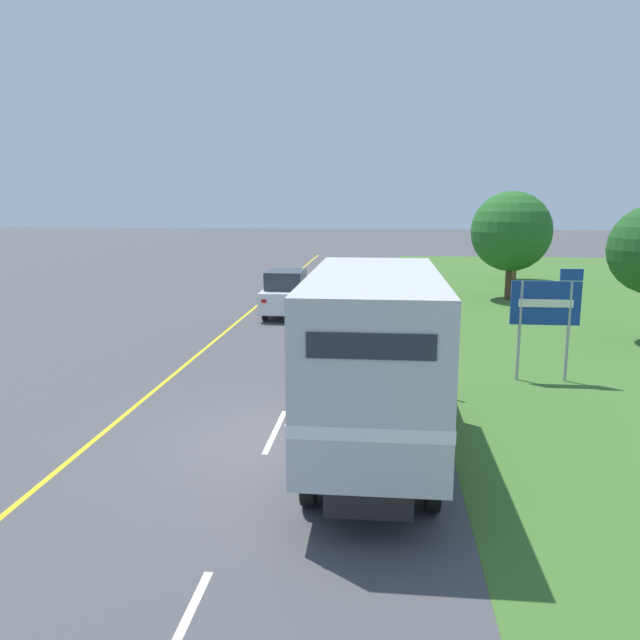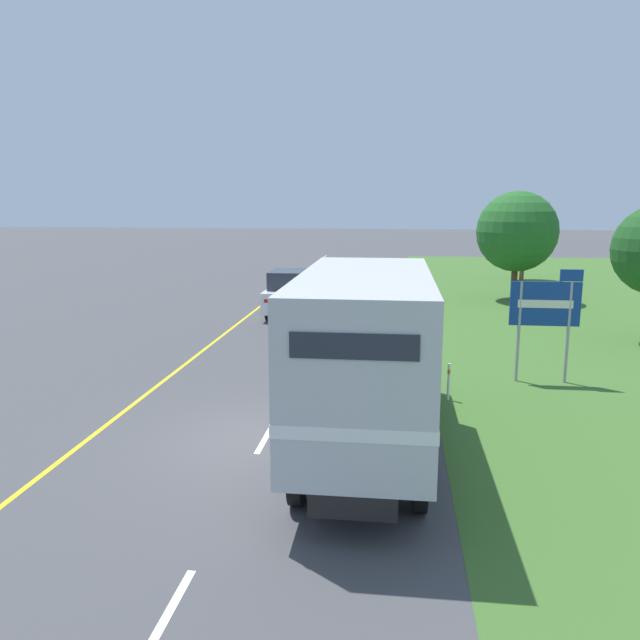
# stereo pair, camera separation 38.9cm
# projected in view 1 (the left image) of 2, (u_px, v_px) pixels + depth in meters

# --- Properties ---
(ground_plane) EXTENTS (200.00, 200.00, 0.00)m
(ground_plane) POSITION_uv_depth(u_px,v_px,m) (272.00, 439.00, 13.17)
(ground_plane) COLOR #444447
(edge_line_yellow) EXTENTS (0.12, 62.21, 0.01)m
(edge_line_yellow) POSITION_uv_depth(u_px,v_px,m) (244.00, 316.00, 27.05)
(edge_line_yellow) COLOR yellow
(edge_line_yellow) RESTS_ON ground
(centre_dash_nearest) EXTENTS (0.12, 2.60, 0.01)m
(centre_dash_nearest) POSITION_uv_depth(u_px,v_px,m) (178.00, 638.00, 7.16)
(centre_dash_nearest) COLOR white
(centre_dash_nearest) RESTS_ON ground
(centre_dash_near) EXTENTS (0.12, 2.60, 0.01)m
(centre_dash_near) POSITION_uv_depth(u_px,v_px,m) (276.00, 431.00, 13.61)
(centre_dash_near) COLOR white
(centre_dash_near) RESTS_ON ground
(centre_dash_mid_a) EXTENTS (0.12, 2.60, 0.01)m
(centre_dash_mid_a) POSITION_uv_depth(u_px,v_px,m) (310.00, 357.00, 20.06)
(centre_dash_mid_a) COLOR white
(centre_dash_mid_a) RESTS_ON ground
(centre_dash_mid_b) EXTENTS (0.12, 2.60, 0.01)m
(centre_dash_mid_b) POSITION_uv_depth(u_px,v_px,m) (328.00, 319.00, 26.51)
(centre_dash_mid_b) COLOR white
(centre_dash_mid_b) RESTS_ON ground
(centre_dash_far) EXTENTS (0.12, 2.60, 0.01)m
(centre_dash_far) POSITION_uv_depth(u_px,v_px,m) (339.00, 296.00, 32.96)
(centre_dash_far) COLOR white
(centre_dash_far) RESTS_ON ground
(centre_dash_farthest) EXTENTS (0.12, 2.60, 0.01)m
(centre_dash_farthest) POSITION_uv_depth(u_px,v_px,m) (347.00, 280.00, 39.41)
(centre_dash_farthest) COLOR white
(centre_dash_farthest) RESTS_ON ground
(horse_trailer_truck) EXTENTS (2.35, 8.34, 3.66)m
(horse_trailer_truck) POSITION_uv_depth(u_px,v_px,m) (374.00, 351.00, 12.28)
(horse_trailer_truck) COLOR black
(horse_trailer_truck) RESTS_ON ground
(lead_car_white) EXTENTS (1.80, 3.94, 1.99)m
(lead_car_white) POSITION_uv_depth(u_px,v_px,m) (286.00, 293.00, 27.08)
(lead_car_white) COLOR black
(lead_car_white) RESTS_ON ground
(highway_sign) EXTENTS (1.87, 0.09, 3.14)m
(highway_sign) POSITION_uv_depth(u_px,v_px,m) (547.00, 308.00, 17.05)
(highway_sign) COLOR #9E9EA3
(highway_sign) RESTS_ON ground
(roadside_tree_mid) EXTENTS (3.98, 3.98, 5.44)m
(roadside_tree_mid) POSITION_uv_depth(u_px,v_px,m) (511.00, 231.00, 31.08)
(roadside_tree_mid) COLOR #4C3823
(roadside_tree_mid) RESTS_ON ground
(roadside_tree_far) EXTENTS (2.92, 2.92, 4.65)m
(roadside_tree_far) POSITION_uv_depth(u_px,v_px,m) (517.00, 229.00, 39.00)
(roadside_tree_far) COLOR brown
(roadside_tree_far) RESTS_ON ground
(delineator_post) EXTENTS (0.08, 0.08, 0.95)m
(delineator_post) POSITION_uv_depth(u_px,v_px,m) (452.00, 380.00, 15.70)
(delineator_post) COLOR white
(delineator_post) RESTS_ON ground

